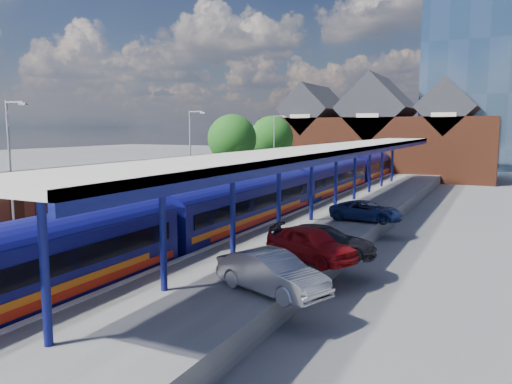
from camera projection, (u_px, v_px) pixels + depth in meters
ground at (304, 204)px, 43.84m from camera, size 240.00×240.00×0.00m
ballast_bed at (253, 223)px, 34.94m from camera, size 6.00×76.00×0.06m
rails at (253, 222)px, 34.93m from camera, size 4.51×76.00×0.14m
left_platform at (188, 211)px, 37.29m from camera, size 5.00×76.00×1.00m
right_platform at (336, 224)px, 32.25m from camera, size 6.00×76.00×1.00m
coping_left at (214, 206)px, 36.20m from camera, size 0.30×76.00×0.05m
coping_right at (295, 212)px, 33.44m from camera, size 0.30×76.00×0.05m
yellow_line at (207, 206)px, 36.46m from camera, size 0.14×76.00×0.01m
train at (293, 189)px, 37.23m from camera, size 2.88×65.91×3.45m
canopy at (339, 149)px, 33.61m from camera, size 4.50×52.00×4.48m
lamp_post_b at (12, 162)px, 24.64m from camera, size 1.48×0.18×7.00m
lamp_post_c at (192, 149)px, 38.87m from camera, size 1.48×0.18×7.00m
lamp_post_d at (275, 144)px, 53.11m from camera, size 1.48×0.18×7.00m
platform_sign at (220, 177)px, 40.35m from camera, size 0.55×0.08×2.50m
brick_wall at (98, 193)px, 32.43m from camera, size 0.35×50.00×3.86m
station_building at (377, 137)px, 68.06m from camera, size 30.00×12.12×13.78m
glass_tower at (472, 44)px, 81.36m from camera, size 14.20×14.20×40.30m
tree_near at (233, 140)px, 52.95m from camera, size 5.20×5.20×8.10m
tree_far at (273, 139)px, 59.63m from camera, size 5.20×5.20×8.10m
parked_car_red at (311, 243)px, 21.34m from camera, size 4.69×3.44×1.49m
parked_car_silver at (272, 273)px, 17.15m from camera, size 4.57×2.95×1.42m
parked_car_dark at (324, 241)px, 22.12m from camera, size 4.83×2.48×1.34m
parked_car_blue at (366, 211)px, 30.52m from camera, size 4.45×2.17×1.22m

